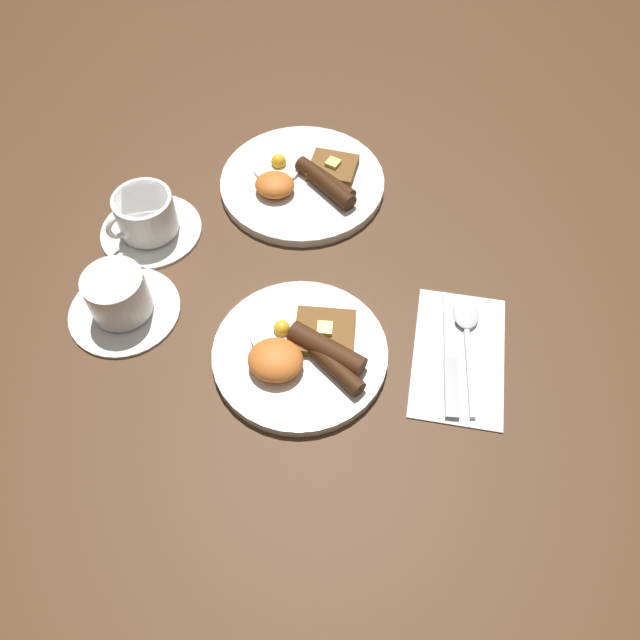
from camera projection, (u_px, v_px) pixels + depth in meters
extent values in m
plane|color=#4C301C|center=(300.00, 357.00, 0.83)|extent=(3.00, 3.00, 0.00)
cylinder|color=white|center=(300.00, 354.00, 0.82)|extent=(0.23, 0.23, 0.01)
cylinder|color=white|center=(281.00, 333.00, 0.83)|extent=(0.08, 0.08, 0.01)
sphere|color=yellow|center=(282.00, 328.00, 0.82)|extent=(0.02, 0.02, 0.02)
ellipsoid|color=orange|center=(276.00, 360.00, 0.79)|extent=(0.07, 0.06, 0.03)
cylinder|color=#3D210F|center=(332.00, 364.00, 0.79)|extent=(0.09, 0.08, 0.02)
cylinder|color=#3F2210|center=(327.00, 348.00, 0.80)|extent=(0.11, 0.07, 0.03)
cube|color=brown|center=(325.00, 332.00, 0.82)|extent=(0.09, 0.08, 0.01)
cube|color=#F4E072|center=(325.00, 328.00, 0.82)|extent=(0.02, 0.02, 0.01)
cylinder|color=white|center=(302.00, 183.00, 1.00)|extent=(0.26, 0.26, 0.01)
cylinder|color=white|center=(277.00, 167.00, 1.01)|extent=(0.08, 0.08, 0.01)
sphere|color=yellow|center=(279.00, 161.00, 1.00)|extent=(0.02, 0.02, 0.02)
ellipsoid|color=orange|center=(275.00, 185.00, 0.97)|extent=(0.06, 0.06, 0.03)
cylinder|color=#381E0C|center=(331.00, 188.00, 0.97)|extent=(0.09, 0.08, 0.03)
cylinder|color=#3B200E|center=(325.00, 180.00, 0.98)|extent=(0.11, 0.08, 0.02)
cube|color=brown|center=(333.00, 168.00, 1.00)|extent=(0.08, 0.07, 0.01)
cube|color=#F4E072|center=(333.00, 163.00, 0.99)|extent=(0.03, 0.03, 0.01)
cylinder|color=white|center=(124.00, 310.00, 0.87)|extent=(0.15, 0.15, 0.01)
cylinder|color=white|center=(117.00, 294.00, 0.84)|extent=(0.08, 0.08, 0.06)
cylinder|color=#56331E|center=(111.00, 280.00, 0.81)|extent=(0.07, 0.07, 0.00)
torus|color=white|center=(122.00, 269.00, 0.86)|extent=(0.02, 0.04, 0.04)
cylinder|color=white|center=(151.00, 230.00, 0.95)|extent=(0.15, 0.15, 0.01)
cylinder|color=white|center=(146.00, 213.00, 0.92)|extent=(0.09, 0.09, 0.06)
cylinder|color=#56331E|center=(141.00, 199.00, 0.90)|extent=(0.08, 0.08, 0.00)
torus|color=white|center=(119.00, 226.00, 0.90)|extent=(0.03, 0.04, 0.04)
cube|color=white|center=(459.00, 355.00, 0.83)|extent=(0.12, 0.20, 0.01)
cube|color=silver|center=(449.00, 325.00, 0.85)|extent=(0.03, 0.11, 0.00)
cube|color=#9E9EA3|center=(451.00, 387.00, 0.79)|extent=(0.03, 0.09, 0.01)
ellipsoid|color=silver|center=(466.00, 314.00, 0.86)|extent=(0.04, 0.05, 0.01)
cube|color=silver|center=(470.00, 372.00, 0.81)|extent=(0.02, 0.13, 0.00)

